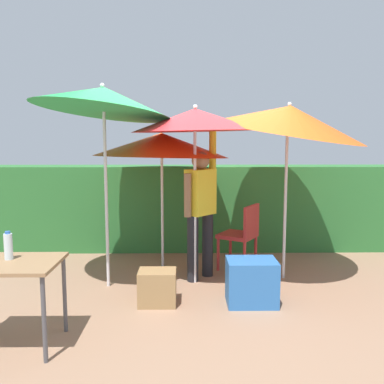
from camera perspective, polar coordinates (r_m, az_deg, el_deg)
name	(u,v)px	position (r m, az deg, el deg)	size (l,w,h in m)	color
ground_plane	(192,287)	(4.88, 0.05, -13.38)	(24.00, 24.00, 0.00)	#937056
hedge_row	(191,207)	(6.47, -0.19, -2.17)	(8.00, 0.70, 1.34)	#2D7033
umbrella_rainbow	(288,119)	(5.07, 13.62, 10.05)	(1.94, 1.91, 2.38)	silver
umbrella_orange	(103,100)	(4.75, -12.59, 12.74)	(1.63, 1.61, 2.47)	silver
umbrella_yellow	(162,145)	(5.36, -4.38, 6.73)	(1.81, 1.81, 1.88)	silver
umbrella_navy	(195,120)	(4.73, 0.45, 10.22)	(1.50, 1.50, 2.14)	silver
person_vendor	(200,205)	(4.94, 1.22, -1.89)	(0.44, 0.46, 1.88)	black
chair_plastic	(242,233)	(5.39, 7.20, -5.78)	(0.61, 0.61, 0.89)	#B72D2D
cooler_box	(252,282)	(4.38, 8.50, -12.56)	(0.52, 0.39, 0.48)	#2D6BB7
crate_cardboard	(157,287)	(4.35, -4.98, -13.42)	(0.39, 0.29, 0.37)	#9E7A4C
folding_table	(10,272)	(3.67, -24.59, -10.39)	(0.80, 0.60, 0.73)	#4C4C51
bottle_water	(8,246)	(3.70, -24.76, -7.03)	(0.07, 0.07, 0.24)	silver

